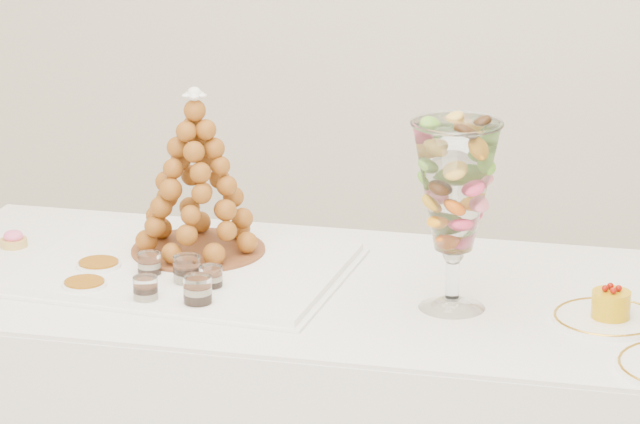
% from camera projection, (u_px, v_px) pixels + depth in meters
% --- Properties ---
extents(lace_tray, '(0.67, 0.51, 0.02)m').
position_uv_depth(lace_tray, '(186.00, 269.00, 3.28)').
color(lace_tray, white).
rests_on(lace_tray, buffet_table).
extents(macaron_vase, '(0.18, 0.18, 0.39)m').
position_uv_depth(macaron_vase, '(455.00, 189.00, 3.01)').
color(macaron_vase, white).
rests_on(macaron_vase, buffet_table).
extents(cake_plate, '(0.22, 0.22, 0.01)m').
position_uv_depth(cake_plate, '(607.00, 319.00, 3.01)').
color(cake_plate, white).
rests_on(cake_plate, buffet_table).
extents(pink_tart, '(0.06, 0.06, 0.04)m').
position_uv_depth(pink_tart, '(13.00, 240.00, 3.45)').
color(pink_tart, tan).
rests_on(pink_tart, buffet_table).
extents(verrine_a, '(0.06, 0.06, 0.07)m').
position_uv_depth(verrine_a, '(149.00, 268.00, 3.21)').
color(verrine_a, white).
rests_on(verrine_a, buffet_table).
extents(verrine_b, '(0.06, 0.06, 0.08)m').
position_uv_depth(verrine_b, '(187.00, 274.00, 3.16)').
color(verrine_b, white).
rests_on(verrine_b, buffet_table).
extents(verrine_c, '(0.06, 0.06, 0.07)m').
position_uv_depth(verrine_c, '(211.00, 281.00, 3.14)').
color(verrine_c, white).
rests_on(verrine_c, buffet_table).
extents(verrine_d, '(0.06, 0.06, 0.07)m').
position_uv_depth(verrine_d, '(146.00, 293.00, 3.07)').
color(verrine_d, white).
rests_on(verrine_d, buffet_table).
extents(verrine_e, '(0.07, 0.07, 0.08)m').
position_uv_depth(verrine_e, '(198.00, 295.00, 3.05)').
color(verrine_e, white).
rests_on(verrine_e, buffet_table).
extents(ramekin_back, '(0.10, 0.10, 0.03)m').
position_uv_depth(ramekin_back, '(99.00, 270.00, 3.26)').
color(ramekin_back, white).
rests_on(ramekin_back, buffet_table).
extents(ramekin_front, '(0.09, 0.09, 0.03)m').
position_uv_depth(ramekin_front, '(85.00, 289.00, 3.15)').
color(ramekin_front, white).
rests_on(ramekin_front, buffet_table).
extents(croquembouche, '(0.30, 0.30, 0.37)m').
position_uv_depth(croquembouche, '(196.00, 173.00, 3.30)').
color(croquembouche, brown).
rests_on(croquembouche, lace_tray).
extents(mousse_cake, '(0.08, 0.08, 0.07)m').
position_uv_depth(mousse_cake, '(611.00, 304.00, 3.00)').
color(mousse_cake, '#CE9A09').
rests_on(mousse_cake, cake_plate).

